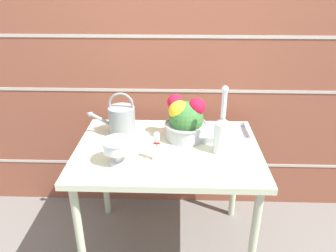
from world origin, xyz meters
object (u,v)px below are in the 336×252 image
Objects in this scene: flower_planter at (185,120)px; crystal_pedestal_bowl at (117,147)px; watering_can at (121,120)px; figurine_vase at (157,149)px; glass_decanter at (222,132)px; wire_tray at (223,134)px.

crystal_pedestal_bowl is at bearing -140.12° from flower_planter.
watering_can is 1.97× the size of crystal_pedestal_bowl.
figurine_vase is (0.20, 0.04, -0.03)m from crystal_pedestal_bowl.
watering_can reaches higher than flower_planter.
glass_decanter is 1.27× the size of wire_tray.
flower_planter is 1.61× the size of figurine_vase.
wire_tray is at bearing 79.35° from glass_decanter.
flower_planter is at bearing -6.12° from watering_can.
crystal_pedestal_bowl is at bearing -150.30° from wire_tray.
glass_decanter is (0.58, -0.21, 0.03)m from watering_can.
crystal_pedestal_bowl is 0.21m from figurine_vase.
glass_decanter reaches higher than wire_tray.
figurine_vase is (-0.35, -0.09, -0.06)m from glass_decanter.
watering_can is at bearing 128.14° from figurine_vase.
crystal_pedestal_bowl is 0.51× the size of wire_tray.
glass_decanter is at bearing -40.32° from flower_planter.
glass_decanter reaches higher than watering_can.
watering_can reaches higher than figurine_vase.
watering_can is 0.63m from wire_tray.
watering_can reaches higher than crystal_pedestal_bowl.
figurine_vase is at bearing -164.88° from glass_decanter.
flower_planter reaches higher than figurine_vase.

